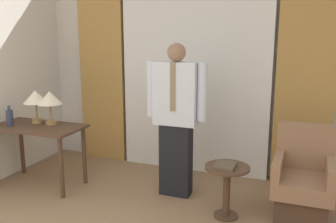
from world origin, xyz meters
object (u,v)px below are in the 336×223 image
Objects in this scene: desk at (38,135)px; armchair at (303,184)px; person at (176,115)px; table_lamp_right at (50,99)px; side_table at (227,183)px; table_lamp_left at (35,98)px; book at (225,166)px; bottle_near_edge at (10,117)px.

desk is 2.95m from armchair.
person is at bearing 11.53° from desk.
table_lamp_right reaches higher than side_table.
table_lamp_left is 2.43m from side_table.
table_lamp_right reaches higher than desk.
book is (-0.02, -0.03, 0.18)m from side_table.
table_lamp_left reaches higher than bottle_near_edge.
desk is 1.65m from person.
table_lamp_right is 0.75× the size of side_table.
person is at bearing 6.92° from table_lamp_left.
table_lamp_left reaches higher than armchair.
side_table is at bearing 54.46° from book.
table_lamp_right is 0.23× the size of person.
person is 1.89× the size of armchair.
table_lamp_left is 1.71m from person.
armchair is (3.22, 0.41, -0.49)m from bottle_near_edge.
person is (1.89, 0.43, 0.09)m from bottle_near_edge.
table_lamp_right reaches higher than book.
desk is at bearing -49.18° from table_lamp_left.
book is at bearing 1.83° from bottle_near_edge.
table_lamp_right is 0.44× the size of armchair.
side_table is (2.34, -0.12, -0.66)m from table_lamp_left.
table_lamp_right is (0.21, 0.00, 0.00)m from table_lamp_left.
table_lamp_right reaches higher than armchair.
person is 1.45m from armchair.
armchair is (2.82, 0.19, -0.69)m from table_lamp_right.
armchair is at bearing 25.29° from book.
desk is 2.01× the size of side_table.
person reaches higher than book.
armchair is 1.69× the size of side_table.
person is 0.91m from side_table.
desk is 2.69× the size of table_lamp_left.
side_table is (0.64, -0.32, -0.55)m from person.
book reaches higher than side_table.
book is (0.62, -0.35, -0.37)m from person.
bottle_near_edge reaches higher than book.
table_lamp_left and table_lamp_right have the same top height.
side_table is at bearing -2.92° from table_lamp_left.
bottle_near_edge reaches higher than armchair.
table_lamp_left is (-0.10, 0.12, 0.42)m from desk.
book is (-0.71, -0.33, 0.21)m from armchair.
table_lamp_left is at bearing 177.08° from side_table.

